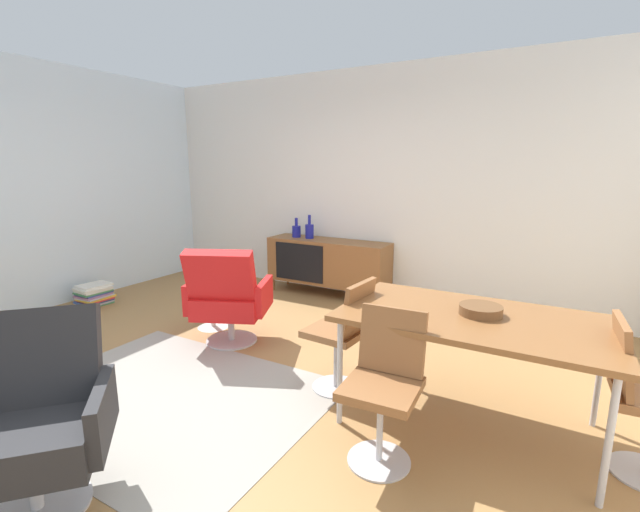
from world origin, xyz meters
TOP-DOWN VIEW (x-y plane):
  - ground_plane at (0.00, 0.00)m, footprint 8.32×8.32m
  - wall_back at (0.00, 2.60)m, footprint 6.80×0.12m
  - wall_window_left at (-3.20, 0.00)m, footprint 0.12×5.60m
  - sideboard at (-0.52, 2.30)m, footprint 1.60×0.45m
  - vase_cobalt at (-0.79, 2.30)m, footprint 0.11×0.11m
  - vase_sculptural_dark at (-0.99, 2.30)m, footprint 0.11×0.11m
  - dining_table at (1.64, 0.21)m, footprint 1.60×0.90m
  - wooden_bowl_on_table at (1.68, 0.26)m, footprint 0.26×0.26m
  - dining_chair_front_left at (1.29, -0.34)m, footprint 0.42×0.44m
  - dining_chair_near_window at (0.75, 0.21)m, footprint 0.45×0.43m
  - lounge_chair_red at (-0.56, 0.44)m, footprint 0.86×0.84m
  - armchair_black_shell at (-0.07, -1.51)m, footprint 0.91×0.91m
  - side_table_round at (-1.00, 0.70)m, footprint 0.44×0.44m
  - fruit_bowl at (-1.00, 0.69)m, footprint 0.20×0.20m
  - magazine_stack at (-2.76, 0.54)m, footprint 0.34×0.41m
  - area_rug at (-0.30, -0.53)m, footprint 2.20×1.70m

SIDE VIEW (x-z plane):
  - ground_plane at x=0.00m, z-range 0.00..0.00m
  - area_rug at x=-0.30m, z-range 0.00..0.01m
  - magazine_stack at x=-2.76m, z-range 0.00..0.25m
  - side_table_round at x=-1.00m, z-range 0.06..0.58m
  - sideboard at x=-0.52m, z-range 0.08..0.80m
  - lounge_chair_red at x=-0.56m, z-range -0.01..0.94m
  - armchair_black_shell at x=-0.07m, z-range -0.01..0.94m
  - dining_chair_front_left at x=1.29m, z-range 0.04..0.90m
  - dining_chair_near_window at x=0.75m, z-range 0.04..0.90m
  - fruit_bowl at x=-1.00m, z-range 0.51..0.61m
  - dining_table at x=1.64m, z-range 0.33..1.07m
  - wooden_bowl_on_table at x=1.68m, z-range 0.74..0.80m
  - vase_sculptural_dark at x=-0.99m, z-range 0.68..0.93m
  - vase_cobalt at x=-0.79m, z-range 0.67..0.97m
  - wall_back at x=0.00m, z-range 0.00..2.80m
  - wall_window_left at x=-3.20m, z-range 0.00..2.80m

